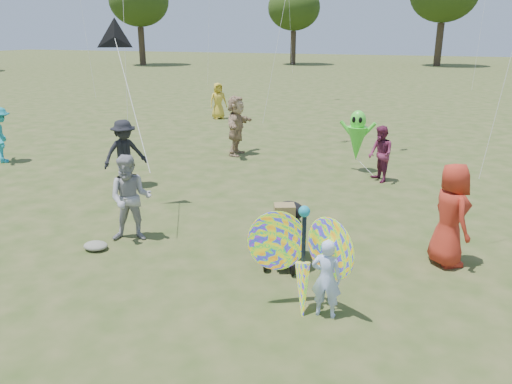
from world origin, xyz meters
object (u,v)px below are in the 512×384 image
crowd_i (1,135)px  butterfly_kite (303,259)px  child_girl (326,278)px  crowd_e (380,154)px  alien_kite (357,138)px  crowd_b (125,154)px  crowd_a (451,215)px  crowd_g (218,101)px  adult_man (131,198)px  jogging_stroller (286,229)px  crowd_d (236,126)px

crowd_i → butterfly_kite: (10.72, -5.09, -0.05)m
child_girl → crowd_e: crowd_e is taller
butterfly_kite → alien_kite: bearing=93.7°
butterfly_kite → crowd_b: bearing=143.8°
crowd_a → crowd_g: crowd_a is taller
crowd_i → crowd_a: bearing=-146.0°
crowd_e → child_girl: bearing=-32.8°
crowd_a → crowd_i: size_ratio=1.06×
butterfly_kite → alien_kite: 7.72m
crowd_a → crowd_g: 15.62m
adult_man → butterfly_kite: adult_man is taller
adult_man → crowd_b: size_ratio=0.97×
adult_man → crowd_a: 5.71m
crowd_b → jogging_stroller: crowd_b is taller
child_girl → adult_man: adult_man is taller
crowd_a → jogging_stroller: (-2.60, -0.91, -0.28)m
adult_man → alien_kite: 7.13m
crowd_a → alien_kite: size_ratio=1.02×
crowd_e → crowd_b: bearing=-99.7°
crowd_a → crowd_i: (-12.65, 2.81, -0.05)m
crowd_a → crowd_d: bearing=17.0°
crowd_i → crowd_b: bearing=-143.3°
crowd_b → jogging_stroller: size_ratio=1.51×
crowd_b → crowd_d: 4.36m
crowd_b → child_girl: bearing=-89.3°
crowd_e → jogging_stroller: crowd_e is taller
crowd_b → crowd_d: size_ratio=0.91×
jogging_stroller → alien_kite: alien_kite is taller
child_girl → crowd_b: (-6.14, 4.29, 0.28)m
crowd_g → jogging_stroller: size_ratio=1.41×
crowd_e → crowd_i: (-10.97, -1.82, 0.10)m
crowd_d → crowd_g: 6.99m
crowd_a → crowd_d: crowd_d is taller
crowd_a → crowd_b: (-7.72, 1.95, -0.03)m
crowd_a → jogging_stroller: bearing=80.1°
crowd_g → butterfly_kite: crowd_g is taller
child_girl → crowd_e: size_ratio=0.78×
crowd_b → crowd_i: size_ratio=1.03×
crowd_g → crowd_b: bearing=-121.0°
crowd_d → butterfly_kite: bearing=-156.1°
crowd_e → butterfly_kite: (-0.26, -6.91, 0.05)m
crowd_i → butterfly_kite: 11.86m
child_girl → jogging_stroller: (-1.01, 1.43, 0.03)m
crowd_e → jogging_stroller: size_ratio=1.30×
child_girl → crowd_d: 9.70m
crowd_i → alien_kite: alien_kite is taller
adult_man → crowd_d: crowd_d is taller
crowd_b → alien_kite: 6.32m
crowd_a → alien_kite: crowd_a is taller
crowd_d → crowd_b: bearing=157.9°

